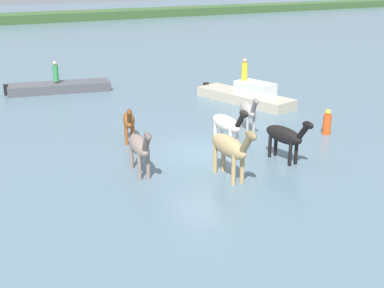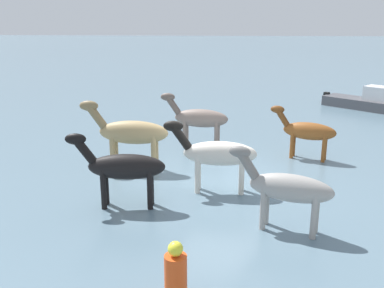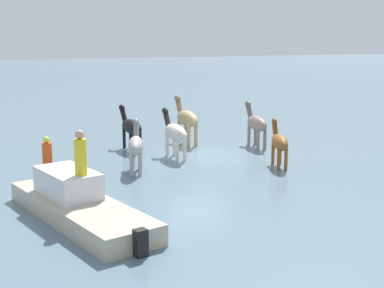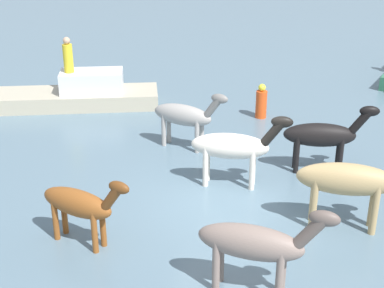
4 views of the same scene
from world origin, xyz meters
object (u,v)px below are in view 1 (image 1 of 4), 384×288
Objects in this scene: boat_dinghy_port at (246,97)px; horse_lead at (285,136)px; horse_chestnut_trailing at (248,110)px; person_watcher_seated at (56,72)px; horse_dark_mare at (140,146)px; person_boatman_standing at (244,70)px; boat_skiff_near at (60,88)px; horse_gray_outer at (129,120)px; buoy_channel_marker at (327,123)px; horse_mid_herd at (227,124)px; horse_rear_stallion at (230,147)px.

horse_lead is at bearing -39.96° from boat_dinghy_port.
person_watcher_seated reaches higher than horse_chestnut_trailing.
horse_chestnut_trailing is at bearing -66.46° from person_watcher_seated.
person_boatman_standing reaches higher than horse_dark_mare.
person_boatman_standing reaches higher than boat_skiff_near.
horse_lead is 16.25m from boat_skiff_near.
horse_gray_outer is 8.64m from person_boatman_standing.
horse_chestnut_trailing is (5.14, -1.32, 0.06)m from horse_gray_outer.
buoy_channel_marker is at bearing -15.39° from boat_dinghy_port.
horse_dark_mare is at bearing -79.18° from horse_mid_herd.
horse_lead is 9.02m from person_boatman_standing.
person_boatman_standing is 6.57m from buoy_channel_marker.
horse_rear_stallion is at bearing -85.56° from horse_lead.
horse_gray_outer is 5.31m from horse_chestnut_trailing.
horse_mid_herd is at bearing -76.97° from person_watcher_seated.
horse_mid_herd is at bearing -65.05° from boat_skiff_near.
horse_rear_stallion reaches higher than horse_dark_mare.
buoy_channel_marker is at bearing 84.91° from horse_mid_herd.
horse_dark_mare is 3.14m from horse_rear_stallion.
horse_mid_herd is 1.07× the size of horse_chestnut_trailing.
horse_chestnut_trailing is at bearing 119.19° from horse_dark_mare.
person_watcher_seated reaches higher than horse_gray_outer.
horse_gray_outer is at bearing -131.90° from horse_mid_herd.
person_watcher_seated is (-3.14, 13.57, 0.13)m from horse_mid_herd.
horse_dark_mare is (-5.24, 1.50, 0.03)m from horse_lead.
horse_dark_mare is at bearing -68.34° from boat_dinghy_port.
person_watcher_seated is at bearing 162.42° from boat_skiff_near.
boat_skiff_near is 5.16× the size of person_boatman_standing.
horse_gray_outer is at bearing -89.42° from person_watcher_seated.
horse_dark_mare is at bearing -123.97° from horse_rear_stallion.
buoy_channel_marker is (3.77, 1.66, -0.50)m from horse_lead.
horse_rear_stallion is 2.34× the size of buoy_channel_marker.
horse_rear_stallion is 1.18× the size of horse_chestnut_trailing.
horse_rear_stallion is 6.84m from buoy_channel_marker.
boat_skiff_near is 16.11m from buoy_channel_marker.
boat_skiff_near is 11.14m from person_boatman_standing.
person_watcher_seated is (-8.24, 7.78, 0.85)m from boat_dinghy_port.
horse_rear_stallion is at bearing -127.88° from person_boatman_standing.
person_watcher_seated is (-0.11, 10.73, 0.26)m from horse_gray_outer.
boat_dinghy_port is (9.22, 6.48, -0.71)m from horse_dark_mare.
horse_lead is at bearing 83.58° from horse_dark_mare.
person_watcher_seated reaches higher than buoy_channel_marker.
horse_dark_mare is 1.01× the size of horse_mid_herd.
horse_chestnut_trailing is 5.32m from person_boatman_standing.
person_watcher_seated is at bearing -174.33° from horse_dark_mare.
boat_skiff_near is 1.00m from person_watcher_seated.
boat_skiff_near is at bearing -29.96° from person_watcher_seated.
horse_mid_herd reaches higher than boat_skiff_near.
horse_lead reaches higher than boat_dinghy_port.
buoy_channel_marker is (7.90, -14.03, 0.32)m from boat_skiff_near.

